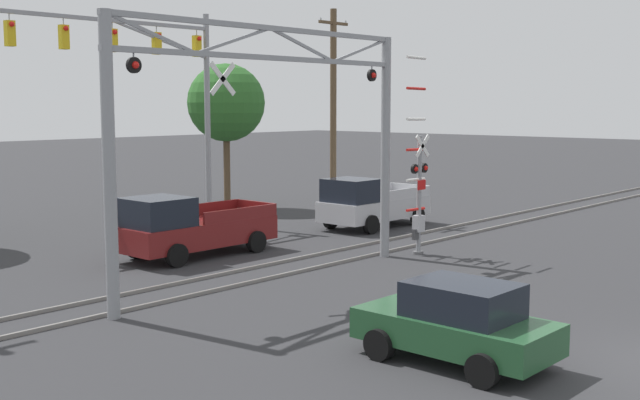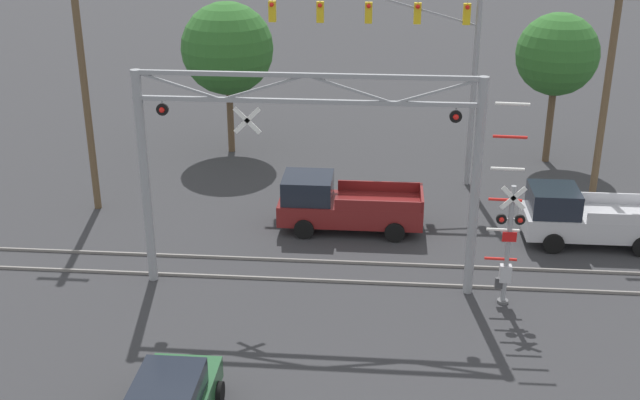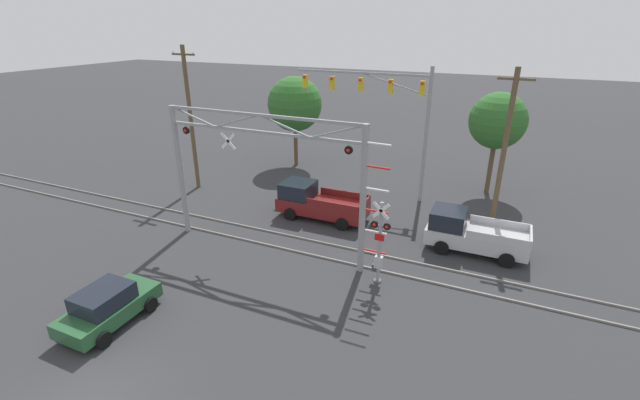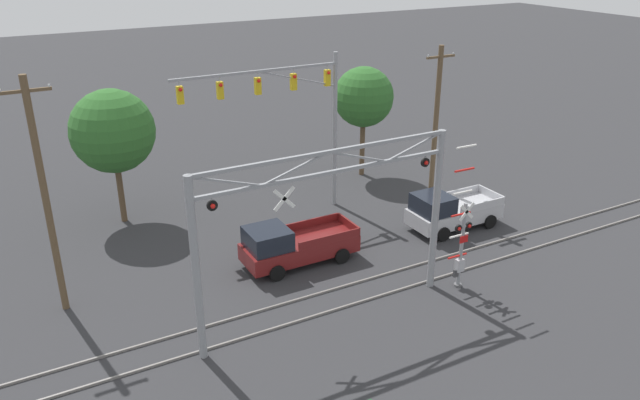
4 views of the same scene
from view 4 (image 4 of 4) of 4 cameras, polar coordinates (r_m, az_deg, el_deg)
The scene contains 11 objects.
rail_track_near at distance 26.09m, azimuth 0.34°, elevation -10.31°, with size 80.00×0.08×0.10m, color gray.
rail_track_far at distance 27.15m, azimuth -1.14°, elevation -8.84°, with size 80.00×0.08×0.10m, color gray.
crossing_gantry at distance 23.71m, azimuth 0.68°, elevation -1.70°, with size 10.83×0.31×7.20m.
crossing_signal_mast at distance 27.61m, azimuth 12.78°, elevation -3.79°, with size 1.21×0.35×6.61m.
traffic_signal_span at distance 33.11m, azimuth -2.13°, elevation 8.59°, with size 9.12×0.39×8.73m.
pickup_truck_lead at distance 29.34m, azimuth -2.51°, elevation -4.14°, with size 5.47×2.33×2.10m.
pickup_truck_following at distance 33.54m, azimuth 11.78°, elevation -0.99°, with size 5.06×2.33×2.10m.
utility_pole_left at distance 26.38m, azimuth -23.82°, elevation 0.26°, with size 1.80×0.28×9.81m.
utility_pole_right at distance 34.86m, azimuth 10.51°, elevation 6.57°, with size 1.80×0.28×9.12m.
background_tree_beyond_span at distance 39.24m, azimuth 4.01°, elevation 9.35°, with size 3.75×3.75×7.00m.
background_tree_far_left_verge at distance 34.00m, azimuth -18.44°, elevation 5.98°, with size 4.35×4.35×7.26m.
Camera 4 is at (-10.59, -7.69, 14.45)m, focal length 35.00 mm.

